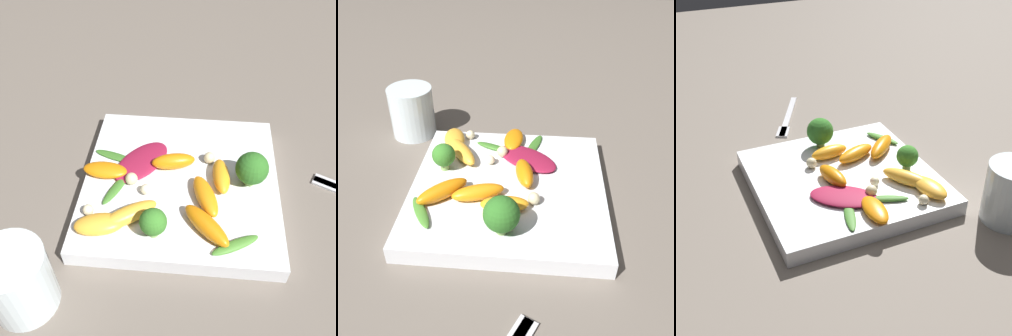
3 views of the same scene
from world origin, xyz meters
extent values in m
plane|color=#6B6056|center=(0.00, 0.00, 0.00)|extent=(2.40, 2.40, 0.00)
cube|color=white|center=(0.00, 0.00, 0.01)|extent=(0.26, 0.26, 0.02)
cylinder|color=silver|center=(-0.16, -0.18, 0.04)|extent=(0.07, 0.07, 0.09)
cube|color=silver|center=(0.27, 0.00, 0.00)|extent=(0.16, 0.09, 0.01)
cube|color=silver|center=(0.21, 0.03, 0.00)|extent=(0.04, 0.04, 0.01)
ellipsoid|color=maroon|center=(-0.06, 0.02, 0.03)|extent=(0.10, 0.11, 0.01)
ellipsoid|color=orange|center=(0.04, -0.08, 0.03)|extent=(0.07, 0.07, 0.02)
ellipsoid|color=orange|center=(0.05, 0.00, 0.03)|extent=(0.03, 0.06, 0.02)
ellipsoid|color=orange|center=(-0.01, 0.02, 0.04)|extent=(0.06, 0.04, 0.02)
ellipsoid|color=#FCAD33|center=(-0.06, -0.08, 0.03)|extent=(0.08, 0.06, 0.02)
ellipsoid|color=orange|center=(0.03, -0.04, 0.03)|extent=(0.05, 0.07, 0.02)
ellipsoid|color=orange|center=(-0.11, 0.00, 0.03)|extent=(0.06, 0.03, 0.01)
ellipsoid|color=#FCAD33|center=(-0.09, -0.09, 0.03)|extent=(0.07, 0.04, 0.02)
cylinder|color=#84AD5B|center=(-0.03, -0.09, 0.03)|extent=(0.01, 0.01, 0.01)
sphere|color=#387A28|center=(-0.03, -0.09, 0.05)|extent=(0.03, 0.03, 0.03)
cylinder|color=#7A9E51|center=(0.09, 0.00, 0.03)|extent=(0.01, 0.01, 0.02)
sphere|color=#2D6B23|center=(0.09, 0.00, 0.05)|extent=(0.04, 0.04, 0.04)
ellipsoid|color=#47842D|center=(0.07, -0.10, 0.03)|extent=(0.06, 0.04, 0.01)
ellipsoid|color=#3D7528|center=(-0.09, -0.03, 0.03)|extent=(0.04, 0.06, 0.01)
ellipsoid|color=#3D7528|center=(-0.10, 0.03, 0.03)|extent=(0.07, 0.03, 0.00)
sphere|color=beige|center=(-0.11, -0.07, 0.03)|extent=(0.01, 0.01, 0.01)
sphere|color=beige|center=(-0.05, -0.03, 0.03)|extent=(0.01, 0.01, 0.01)
sphere|color=beige|center=(-0.07, -0.01, 0.03)|extent=(0.02, 0.02, 0.02)
sphere|color=beige|center=(0.04, 0.04, 0.03)|extent=(0.02, 0.02, 0.02)
camera|label=1|loc=(0.02, -0.37, 0.42)|focal=42.00mm
camera|label=2|loc=(0.42, 0.03, 0.36)|focal=42.00mm
camera|label=3|loc=(-0.54, 0.24, 0.41)|focal=50.00mm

